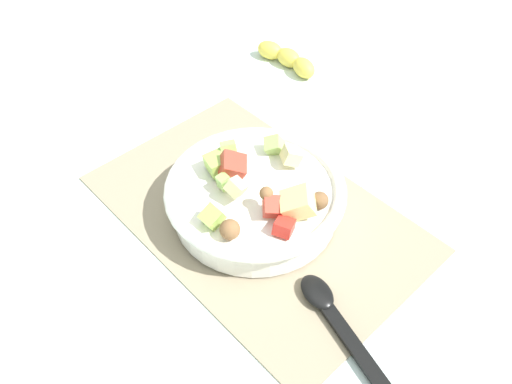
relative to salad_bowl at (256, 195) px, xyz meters
The scene contains 5 objects.
ground_plane 0.04m from the salad_bowl, 79.67° to the left, with size 2.40×2.40×0.00m, color silver.
placemat 0.04m from the salad_bowl, 79.67° to the left, with size 0.49×0.31×0.01m, color gray.
salad_bowl is the anchor object (origin of this frame).
serving_spoon 0.21m from the salad_bowl, 165.10° to the left, with size 0.20×0.08×0.01m.
banana_whole 0.40m from the salad_bowl, 51.90° to the right, with size 0.15×0.05×0.04m.
Camera 1 is at (-0.38, 0.35, 0.58)m, focal length 36.32 mm.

